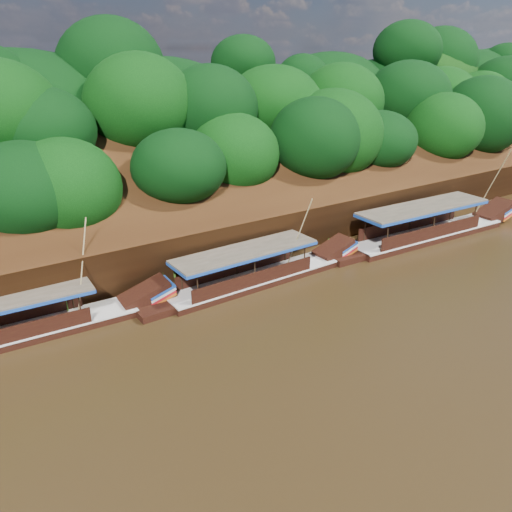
{
  "coord_description": "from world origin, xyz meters",
  "views": [
    {
      "loc": [
        -16.62,
        -16.35,
        13.58
      ],
      "look_at": [
        -1.07,
        7.0,
        1.87
      ],
      "focal_mm": 35.0,
      "sensor_mm": 36.0,
      "label": 1
    }
  ],
  "objects": [
    {
      "name": "boat_2",
      "position": [
        -14.17,
        8.33,
        0.53
      ],
      "size": [
        14.98,
        2.82,
        6.12
      ],
      "rotation": [
        0.0,
        0.0,
        -0.04
      ],
      "color": "black",
      "rests_on": "ground"
    },
    {
      "name": "riverbank",
      "position": [
        -0.01,
        22.73,
        1.89
      ],
      "size": [
        120.0,
        30.06,
        19.4
      ],
      "color": "black",
      "rests_on": "ground"
    },
    {
      "name": "boat_1",
      "position": [
        -0.35,
        7.08,
        0.55
      ],
      "size": [
        14.0,
        2.68,
        5.73
      ],
      "rotation": [
        0.0,
        0.0,
        0.02
      ],
      "color": "black",
      "rests_on": "ground"
    },
    {
      "name": "ground",
      "position": [
        0.0,
        0.0,
        0.0
      ],
      "size": [
        160.0,
        160.0,
        0.0
      ],
      "primitive_type": "plane",
      "color": "black",
      "rests_on": "ground"
    },
    {
      "name": "reeds",
      "position": [
        -2.74,
        9.48,
        0.9
      ],
      "size": [
        48.71,
        2.65,
        2.22
      ],
      "color": "#3B731C",
      "rests_on": "ground"
    },
    {
      "name": "boat_0",
      "position": [
        15.3,
        6.3,
        0.62
      ],
      "size": [
        17.05,
        3.88,
        7.1
      ],
      "rotation": [
        0.0,
        0.0,
        -0.05
      ],
      "color": "black",
      "rests_on": "ground"
    }
  ]
}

